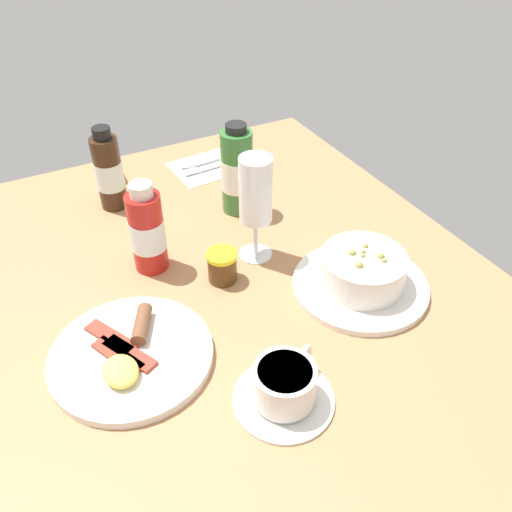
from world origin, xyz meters
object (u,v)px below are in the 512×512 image
at_px(coffee_cup, 284,387).
at_px(sauce_bottle_green, 237,172).
at_px(porridge_bowl, 362,274).
at_px(wine_glass, 256,195).
at_px(jam_jar, 222,266).
at_px(sauce_bottle_red, 147,231).
at_px(breakfast_plate, 131,355).
at_px(cutlery_setting, 214,164).
at_px(menu_card, 108,156).
at_px(sauce_bottle_brown, 109,172).

bearing_deg(coffee_cup, sauce_bottle_green, -18.63).
xyz_separation_m(porridge_bowl, coffee_cup, (-0.14, 0.23, -0.00)).
xyz_separation_m(wine_glass, sauce_bottle_green, (0.15, -0.04, -0.04)).
bearing_deg(coffee_cup, jam_jar, -6.92).
height_order(wine_glass, sauce_bottle_red, wine_glass).
bearing_deg(sauce_bottle_red, breakfast_plate, 152.88).
bearing_deg(cutlery_setting, porridge_bowl, -175.09).
bearing_deg(porridge_bowl, coffee_cup, 121.10).
xyz_separation_m(breakfast_plate, menu_card, (0.54, -0.12, 0.04)).
bearing_deg(cutlery_setting, jam_jar, 157.96).
distance_m(sauce_bottle_green, sauce_bottle_brown, 0.25).
xyz_separation_m(jam_jar, sauce_bottle_red, (0.09, 0.09, 0.05)).
height_order(sauce_bottle_green, sauce_bottle_brown, sauce_bottle_green).
xyz_separation_m(coffee_cup, breakfast_plate, (0.16, 0.16, -0.02)).
bearing_deg(jam_jar, wine_glass, -67.23).
relative_size(porridge_bowl, sauce_bottle_brown, 1.32).
xyz_separation_m(cutlery_setting, sauce_bottle_brown, (-0.06, 0.25, 0.07)).
distance_m(wine_glass, sauce_bottle_green, 0.16).
xyz_separation_m(wine_glass, breakfast_plate, (-0.14, 0.27, -0.12)).
height_order(cutlery_setting, coffee_cup, coffee_cup).
height_order(wine_glass, sauce_bottle_green, wine_glass).
relative_size(cutlery_setting, breakfast_plate, 0.88).
xyz_separation_m(coffee_cup, sauce_bottle_red, (0.35, 0.06, 0.05)).
relative_size(wine_glass, breakfast_plate, 0.82).
bearing_deg(breakfast_plate, wine_glass, -63.77).
distance_m(porridge_bowl, jam_jar, 0.23).
relative_size(cutlery_setting, wine_glass, 1.06).
height_order(jam_jar, breakfast_plate, jam_jar).
height_order(jam_jar, menu_card, menu_card).
relative_size(wine_glass, menu_card, 2.08).
bearing_deg(sauce_bottle_green, sauce_bottle_red, 113.64).
bearing_deg(jam_jar, porridge_bowl, -123.53).
bearing_deg(sauce_bottle_brown, coffee_cup, -173.44).
xyz_separation_m(sauce_bottle_brown, menu_card, (0.13, -0.03, -0.03)).
relative_size(porridge_bowl, jam_jar, 4.04).
relative_size(sauce_bottle_red, sauce_bottle_green, 0.91).
bearing_deg(porridge_bowl, breakfast_plate, 85.95).
height_order(cutlery_setting, sauce_bottle_red, sauce_bottle_red).
distance_m(sauce_bottle_green, menu_card, 0.32).
xyz_separation_m(cutlery_setting, coffee_cup, (-0.64, 0.18, 0.03)).
relative_size(cutlery_setting, coffee_cup, 1.50).
bearing_deg(coffee_cup, porridge_bowl, -58.90).
relative_size(wine_glass, sauce_bottle_red, 1.17).
bearing_deg(coffee_cup, sauce_bottle_red, 10.05).
bearing_deg(sauce_bottle_green, breakfast_plate, 132.40).
bearing_deg(cutlery_setting, sauce_bottle_brown, 103.55).
bearing_deg(sauce_bottle_brown, porridge_bowl, -146.45).
distance_m(porridge_bowl, breakfast_plate, 0.39).
xyz_separation_m(coffee_cup, menu_card, (0.70, 0.04, 0.02)).
relative_size(wine_glass, sauce_bottle_green, 1.06).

